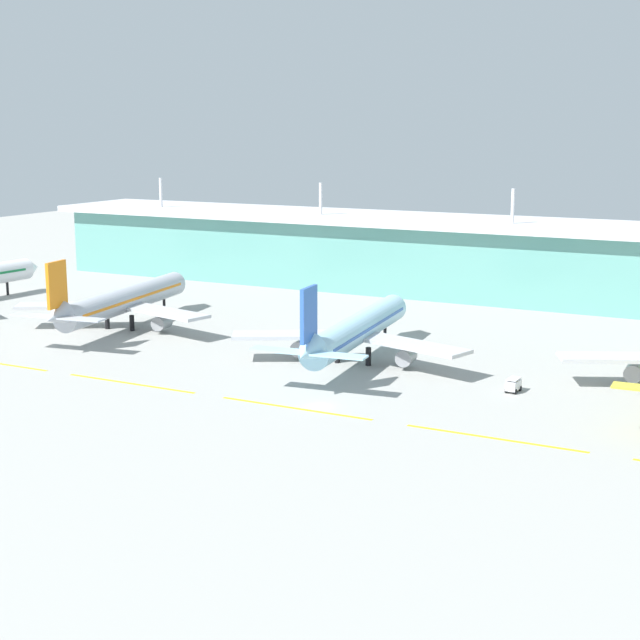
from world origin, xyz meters
The scene contains 8 objects.
ground_plane centered at (0.00, 0.00, 0.00)m, with size 600.00×600.00×0.00m, color #9E9E99.
terminal_building centered at (0.00, 113.94, 10.62)m, with size 288.00×34.00×29.83m.
airliner_near_middle centered at (-69.04, 34.76, 6.44)m, with size 48.25×60.03×18.90m.
airliner_center centered at (-7.76, 30.06, 6.44)m, with size 48.50×58.90×18.90m.
taxiway_stripe_mid_west centered at (-37.00, -3.09, 0.02)m, with size 28.00×0.70×0.04m, color yellow.
taxiway_stripe_centre centered at (-3.00, -3.09, 0.02)m, with size 28.00×0.70×0.04m, color yellow.
taxiway_stripe_mid_east centered at (31.00, -3.09, 0.02)m, with size 28.00×0.70×0.04m, color yellow.
baggage_cart centered at (26.08, 23.36, 1.26)m, with size 2.14×3.69×2.48m.
Camera 1 is at (71.50, -137.68, 45.86)m, focal length 54.42 mm.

